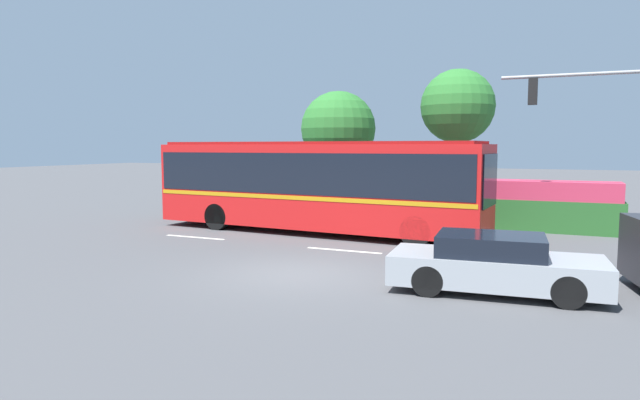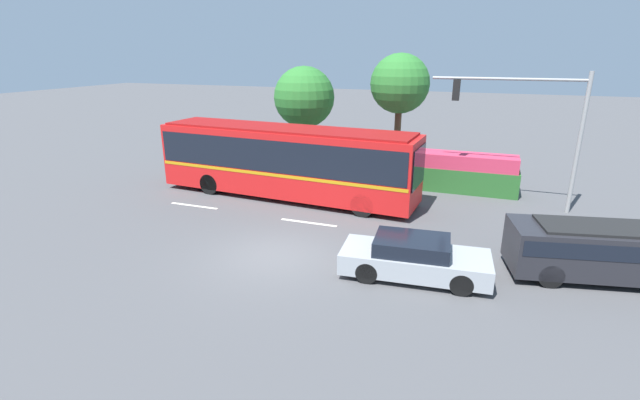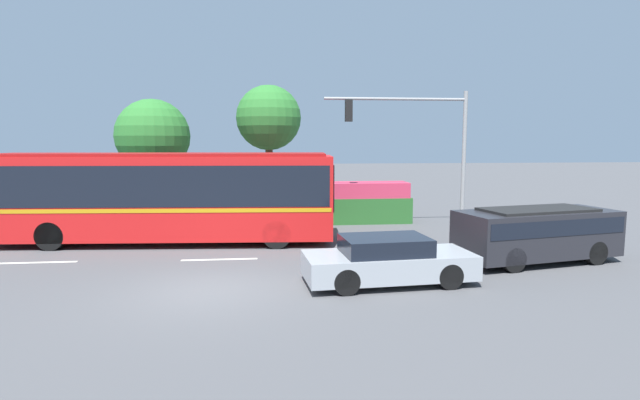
{
  "view_description": "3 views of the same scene",
  "coord_description": "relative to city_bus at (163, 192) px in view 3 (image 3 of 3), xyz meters",
  "views": [
    {
      "loc": [
        5.91,
        -12.01,
        3.15
      ],
      "look_at": [
        -1.97,
        5.92,
        1.23
      ],
      "focal_mm": 30.81,
      "sensor_mm": 36.0,
      "label": 1
    },
    {
      "loc": [
        6.29,
        -12.55,
        6.59
      ],
      "look_at": [
        0.75,
        2.52,
        1.3
      ],
      "focal_mm": 25.32,
      "sensor_mm": 36.0,
      "label": 2
    },
    {
      "loc": [
        1.56,
        -12.4,
        3.76
      ],
      "look_at": [
        3.46,
        5.84,
        1.57
      ],
      "focal_mm": 27.81,
      "sensor_mm": 36.0,
      "label": 3
    }
  ],
  "objects": [
    {
      "name": "ground_plane",
      "position": [
        2.3,
        -6.16,
        -1.89
      ],
      "size": [
        140.0,
        140.0,
        0.0
      ],
      "primitive_type": "plane",
      "color": "#4C4C4F"
    },
    {
      "name": "city_bus",
      "position": [
        0.0,
        0.0,
        0.0
      ],
      "size": [
        12.56,
        3.35,
        3.32
      ],
      "rotation": [
        0.0,
        0.0,
        -0.07
      ],
      "color": "red",
      "rests_on": "ground"
    },
    {
      "name": "sedan_foreground",
      "position": [
        6.97,
        -6.01,
        -1.28
      ],
      "size": [
        4.58,
        2.14,
        1.26
      ],
      "rotation": [
        0.0,
        0.0,
        0.08
      ],
      "color": "#9EA3A8",
      "rests_on": "ground"
    },
    {
      "name": "suv_left_lane",
      "position": [
        12.14,
        -4.16,
        -0.9
      ],
      "size": [
        5.28,
        2.88,
        1.69
      ],
      "rotation": [
        0.0,
        0.0,
        0.2
      ],
      "color": "#232328",
      "rests_on": "ground"
    },
    {
      "name": "traffic_light_pole",
      "position": [
        10.57,
        2.14,
        2.09
      ],
      "size": [
        6.18,
        0.24,
        5.88
      ],
      "rotation": [
        0.0,
        0.0,
        3.14
      ],
      "color": "gray",
      "rests_on": "ground"
    },
    {
      "name": "flowering_hedge",
      "position": [
        4.96,
        3.89,
        -0.97
      ],
      "size": [
        10.82,
        1.46,
        1.87
      ],
      "color": "#286028",
      "rests_on": "ground"
    },
    {
      "name": "street_tree_left",
      "position": [
        -1.81,
        6.79,
        2.11
      ],
      "size": [
        3.63,
        3.63,
        5.82
      ],
      "color": "brown",
      "rests_on": "ground"
    },
    {
      "name": "street_tree_centre",
      "position": [
        3.9,
        6.8,
        2.99
      ],
      "size": [
        3.26,
        3.26,
        6.56
      ],
      "color": "brown",
      "rests_on": "ground"
    },
    {
      "name": "lane_stripe_near",
      "position": [
        2.27,
        -2.87,
        -1.88
      ],
      "size": [
        2.4,
        0.16,
        0.01
      ],
      "primitive_type": "cube",
      "color": "silver",
      "rests_on": "ground"
    },
    {
      "name": "lane_stripe_mid",
      "position": [
        6.59,
        -2.93,
        -1.88
      ],
      "size": [
        2.4,
        0.16,
        0.01
      ],
      "primitive_type": "cube",
      "color": "silver",
      "rests_on": "ground"
    },
    {
      "name": "lane_stripe_far",
      "position": [
        -3.34,
        -2.69,
        -1.88
      ],
      "size": [
        2.4,
        0.16,
        0.01
      ],
      "primitive_type": "cube",
      "color": "silver",
      "rests_on": "ground"
    }
  ]
}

